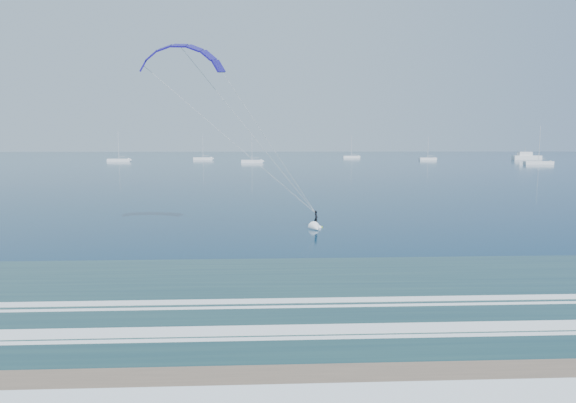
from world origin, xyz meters
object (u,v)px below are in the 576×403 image
at_px(sailboat_4, 351,157).
at_px(sailboat_6, 538,163).
at_px(motor_yacht, 526,157).
at_px(sailboat_1, 119,160).
at_px(kitesurfer_rig, 253,136).
at_px(sailboat_3, 252,161).
at_px(sailboat_5, 428,159).
at_px(sailboat_2, 203,158).

bearing_deg(sailboat_4, sailboat_6, -56.68).
distance_m(motor_yacht, sailboat_1, 186.38).
height_order(kitesurfer_rig, sailboat_1, kitesurfer_rig).
bearing_deg(sailboat_1, sailboat_6, -12.97).
relative_size(motor_yacht, sailboat_3, 1.12).
height_order(sailboat_1, sailboat_3, sailboat_1).
relative_size(sailboat_1, sailboat_3, 1.09).
distance_m(sailboat_1, sailboat_3, 59.37).
bearing_deg(sailboat_5, sailboat_3, -160.59).
distance_m(sailboat_1, sailboat_6, 166.48).
relative_size(sailboat_2, sailboat_6, 0.85).
relative_size(motor_yacht, sailboat_5, 1.24).
distance_m(sailboat_3, sailboat_6, 107.34).
relative_size(motor_yacht, sailboat_6, 0.94).
bearing_deg(sailboat_2, sailboat_1, -149.76).
xyz_separation_m(motor_yacht, sailboat_3, (-128.88, -33.82, -0.76)).
xyz_separation_m(kitesurfer_rig, sailboat_6, (101.78, 139.94, -7.74)).
bearing_deg(sailboat_4, sailboat_5, -50.51).
bearing_deg(sailboat_3, sailboat_5, 19.41).
bearing_deg(sailboat_2, sailboat_3, -57.37).
xyz_separation_m(kitesurfer_rig, sailboat_4, (46.90, 223.42, -7.75)).
distance_m(motor_yacht, sailboat_5, 49.51).
height_order(kitesurfer_rig, sailboat_3, kitesurfer_rig).
bearing_deg(sailboat_4, kitesurfer_rig, -101.85).
bearing_deg(motor_yacht, kitesurfer_rig, -122.87).
relative_size(sailboat_1, sailboat_2, 1.08).
distance_m(sailboat_1, sailboat_4, 116.83).
distance_m(sailboat_2, sailboat_6, 140.92).
xyz_separation_m(sailboat_3, sailboat_4, (50.57, 63.45, -0.00)).
relative_size(kitesurfer_rig, sailboat_5, 1.58).
bearing_deg(sailboat_2, motor_yacht, -1.10).
bearing_deg(sailboat_3, sailboat_1, 163.00).
bearing_deg(sailboat_5, motor_yacht, 6.65).
height_order(motor_yacht, sailboat_4, sailboat_4).
height_order(sailboat_2, sailboat_3, sailboat_2).
bearing_deg(kitesurfer_rig, sailboat_4, 78.15).
xyz_separation_m(sailboat_2, sailboat_5, (103.23, -8.65, -0.01)).
height_order(sailboat_1, sailboat_2, sailboat_1).
bearing_deg(sailboat_2, sailboat_6, -23.76).
relative_size(kitesurfer_rig, sailboat_6, 1.20).
bearing_deg(motor_yacht, sailboat_4, 159.28).
bearing_deg(sailboat_1, sailboat_4, 23.24).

